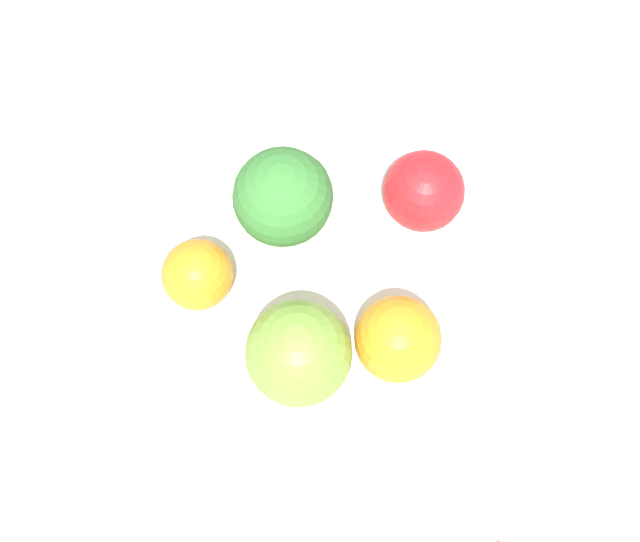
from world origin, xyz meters
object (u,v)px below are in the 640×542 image
object	(u,v)px
apple_red	(298,353)
apple_green	(424,191)
broccoli	(283,198)
bowl	(320,288)
orange_front	(404,334)
orange_back	(197,275)

from	to	relation	value
apple_red	apple_green	bearing A→B (deg)	-169.23
broccoli	bowl	bearing A→B (deg)	79.37
apple_green	orange_front	distance (m)	0.09
broccoli	apple_green	world-z (taller)	broccoli
broccoli	apple_red	size ratio (longest dim) A/B	1.18
orange_front	orange_back	distance (m)	0.12
broccoli	orange_back	xyz separation A→B (m)	(0.06, -0.01, -0.02)
bowl	orange_front	distance (m)	0.08
bowl	apple_green	bearing A→B (deg)	172.93
orange_back	broccoli	bearing A→B (deg)	175.29
apple_red	apple_green	size ratio (longest dim) A/B	1.23
apple_red	orange_front	bearing A→B (deg)	149.06
broccoli	apple_green	xyz separation A→B (m)	(-0.07, 0.05, -0.02)
bowl	broccoli	xyz separation A→B (m)	(-0.01, -0.04, 0.06)
apple_green	orange_back	world-z (taller)	apple_green
broccoli	apple_green	distance (m)	0.09
broccoli	orange_back	size ratio (longest dim) A/B	1.70
broccoli	orange_front	world-z (taller)	broccoli
bowl	broccoli	bearing A→B (deg)	-100.63
orange_front	bowl	bearing A→B (deg)	-85.92
bowl	orange_front	xyz separation A→B (m)	(-0.00, 0.06, 0.04)
bowl	orange_front	bearing A→B (deg)	94.08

